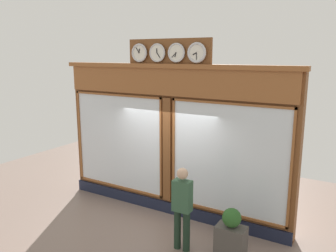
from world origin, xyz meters
The scene contains 4 objects.
shop_facade centered at (0.00, -0.12, 1.83)m, with size 5.96×0.42×4.13m.
pedestrian centered at (-1.06, 1.25, 0.93)m, with size 0.36×0.22×1.69m.
planter_box centered at (-1.98, 1.01, 0.31)m, with size 0.56×0.36×0.63m, color #4C4742.
planter_shrub centered at (-1.98, 1.01, 0.81)m, with size 0.36×0.36×0.36m, color #285623.
Camera 1 is at (-3.93, 6.64, 3.79)m, focal length 36.37 mm.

